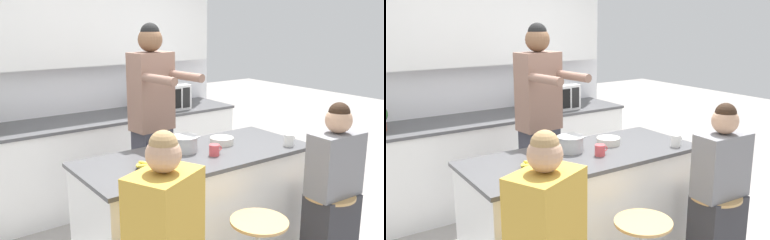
# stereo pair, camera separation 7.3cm
# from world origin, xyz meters

# --- Properties ---
(wall_back) EXTENTS (3.14, 0.22, 2.70)m
(wall_back) POSITION_xyz_m (0.00, 1.93, 1.54)
(wall_back) COLOR white
(wall_back) RESTS_ON ground_plane
(back_counter) EXTENTS (2.92, 0.69, 0.93)m
(back_counter) POSITION_xyz_m (0.00, 1.60, 0.47)
(back_counter) COLOR white
(back_counter) RESTS_ON ground_plane
(kitchen_island) EXTENTS (1.85, 0.78, 0.93)m
(kitchen_island) POSITION_xyz_m (0.00, 0.00, 0.47)
(kitchen_island) COLOR black
(kitchen_island) RESTS_ON ground_plane
(bar_stool_rightmost) EXTENTS (0.39, 0.39, 0.65)m
(bar_stool_rightmost) POSITION_xyz_m (0.74, -0.68, 0.36)
(bar_stool_rightmost) COLOR tan
(bar_stool_rightmost) RESTS_ON ground_plane
(person_cooking) EXTENTS (0.43, 0.63, 1.91)m
(person_cooking) POSITION_xyz_m (-0.03, 0.64, 0.97)
(person_cooking) COLOR #383842
(person_cooking) RESTS_ON ground_plane
(person_seated_near) EXTENTS (0.42, 0.28, 1.36)m
(person_seated_near) POSITION_xyz_m (0.75, -0.70, 0.62)
(person_seated_near) COLOR #333338
(person_seated_near) RESTS_ON ground_plane
(cooking_pot) EXTENTS (0.30, 0.21, 0.12)m
(cooking_pot) POSITION_xyz_m (-0.05, 0.10, 0.99)
(cooking_pot) COLOR #B7BABC
(cooking_pot) RESTS_ON kitchen_island
(fruit_bowl) EXTENTS (0.19, 0.19, 0.06)m
(fruit_bowl) POSITION_xyz_m (0.31, 0.09, 0.96)
(fruit_bowl) COLOR silver
(fruit_bowl) RESTS_ON kitchen_island
(coffee_cup_near) EXTENTS (0.11, 0.08, 0.08)m
(coffee_cup_near) POSITION_xyz_m (0.07, -0.11, 0.97)
(coffee_cup_near) COLOR #DB4C51
(coffee_cup_near) RESTS_ON kitchen_island
(coffee_cup_far) EXTENTS (0.11, 0.08, 0.10)m
(coffee_cup_far) POSITION_xyz_m (0.73, -0.26, 0.98)
(coffee_cup_far) COLOR white
(coffee_cup_far) RESTS_ON kitchen_island
(banana_bunch) EXTENTS (0.16, 0.12, 0.05)m
(banana_bunch) POSITION_xyz_m (-0.51, -0.05, 0.96)
(banana_bunch) COLOR yellow
(banana_bunch) RESTS_ON kitchen_island
(microwave) EXTENTS (0.52, 0.37, 0.28)m
(microwave) POSITION_xyz_m (0.66, 1.55, 1.08)
(microwave) COLOR white
(microwave) RESTS_ON back_counter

